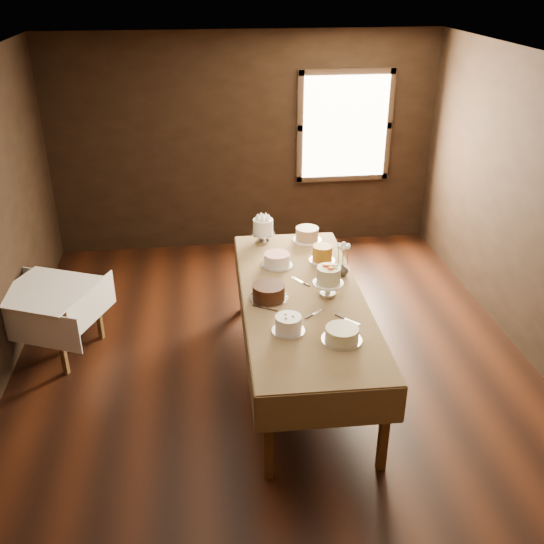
{
  "coord_description": "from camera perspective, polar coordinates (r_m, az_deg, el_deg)",
  "views": [
    {
      "loc": [
        -0.63,
        -4.78,
        3.49
      ],
      "look_at": [
        0.0,
        0.2,
        0.95
      ],
      "focal_mm": 40.26,
      "sensor_mm": 36.0,
      "label": 1
    }
  ],
  "objects": [
    {
      "name": "wall_back",
      "position": [
        8.08,
        -2.53,
        11.84
      ],
      "size": [
        5.0,
        0.02,
        2.8
      ],
      "primitive_type": "cube",
      "color": "black",
      "rests_on": "ground"
    },
    {
      "name": "cake_meringue",
      "position": [
        6.44,
        -0.84,
        3.82
      ],
      "size": [
        0.3,
        0.3,
        0.27
      ],
      "color": "silver",
      "rests_on": "display_table"
    },
    {
      "name": "cake_caramel",
      "position": [
        6.05,
        4.72,
        1.69
      ],
      "size": [
        0.26,
        0.26,
        0.16
      ],
      "color": "white",
      "rests_on": "display_table"
    },
    {
      "name": "cake_server_e",
      "position": [
        5.21,
        -0.2,
        -3.52
      ],
      "size": [
        0.22,
        0.15,
        0.01
      ],
      "primitive_type": "cube",
      "rotation": [
        0.0,
        0.0,
        -0.57
      ],
      "color": "silver",
      "rests_on": "display_table"
    },
    {
      "name": "cake_lattice",
      "position": [
        5.94,
        0.45,
        1.09
      ],
      "size": [
        0.33,
        0.33,
        0.12
      ],
      "color": "silver",
      "rests_on": "display_table"
    },
    {
      "name": "flower_bouquet",
      "position": [
        5.72,
        6.68,
        1.85
      ],
      "size": [
        0.14,
        0.14,
        0.2
      ],
      "primitive_type": null,
      "color": "white",
      "rests_on": "flower_vase"
    },
    {
      "name": "window",
      "position": [
        8.18,
        6.84,
        13.31
      ],
      "size": [
        1.1,
        0.05,
        1.3
      ],
      "primitive_type": "cube",
      "color": "#FFEABF",
      "rests_on": "wall_back"
    },
    {
      "name": "cake_flowers",
      "position": [
        5.42,
        5.28,
        -0.97
      ],
      "size": [
        0.28,
        0.28,
        0.28
      ],
      "color": "white",
      "rests_on": "display_table"
    },
    {
      "name": "ceiling",
      "position": [
        4.87,
        0.31,
        18.7
      ],
      "size": [
        5.0,
        6.0,
        0.01
      ],
      "primitive_type": "cube",
      "color": "beige",
      "rests_on": "wall_back"
    },
    {
      "name": "cake_cream",
      "position": [
        4.82,
        6.55,
        -5.83
      ],
      "size": [
        0.37,
        0.37,
        0.11
      ],
      "color": "silver",
      "rests_on": "display_table"
    },
    {
      "name": "display_table",
      "position": [
        5.48,
        2.87,
        -2.76
      ],
      "size": [
        1.13,
        2.77,
        0.85
      ],
      "rotation": [
        0.0,
        0.0,
        -0.02
      ],
      "color": "#482C13",
      "rests_on": "ground"
    },
    {
      "name": "floor",
      "position": [
        5.95,
        0.24,
        -9.06
      ],
      "size": [
        5.0,
        6.0,
        0.01
      ],
      "primitive_type": "cube",
      "color": "black",
      "rests_on": "ground"
    },
    {
      "name": "cake_server_a",
      "position": [
        5.2,
        4.36,
        -3.71
      ],
      "size": [
        0.21,
        0.17,
        0.01
      ],
      "primitive_type": "cube",
      "rotation": [
        0.0,
        0.0,
        0.65
      ],
      "color": "silver",
      "rests_on": "display_table"
    },
    {
      "name": "cake_chocolate",
      "position": [
        5.36,
        -0.31,
        -1.89
      ],
      "size": [
        0.4,
        0.4,
        0.13
      ],
      "color": "silver",
      "rests_on": "display_table"
    },
    {
      "name": "cake_swirl",
      "position": [
        4.89,
        1.54,
        -4.93
      ],
      "size": [
        0.27,
        0.27,
        0.14
      ],
      "color": "silver",
      "rests_on": "display_table"
    },
    {
      "name": "flower_vase",
      "position": [
        5.8,
        6.59,
        0.23
      ],
      "size": [
        0.12,
        0.12,
        0.12
      ],
      "primitive_type": "imported",
      "rotation": [
        0.0,
        0.0,
        3.16
      ],
      "color": "#2D2823",
      "rests_on": "display_table"
    },
    {
      "name": "cake_server_c",
      "position": [
        5.7,
        2.41,
        -0.73
      ],
      "size": [
        0.15,
        0.22,
        0.01
      ],
      "primitive_type": "cube",
      "rotation": [
        0.0,
        0.0,
        2.13
      ],
      "color": "silver",
      "rests_on": "display_table"
    },
    {
      "name": "side_table",
      "position": [
        6.29,
        -20.27,
        -2.19
      ],
      "size": [
        1.08,
        1.08,
        0.69
      ],
      "rotation": [
        0.0,
        0.0,
        -0.41
      ],
      "color": "#482C13",
      "rests_on": "ground"
    },
    {
      "name": "cake_server_d",
      "position": [
        5.74,
        5.88,
        -0.65
      ],
      "size": [
        0.17,
        0.2,
        0.01
      ],
      "primitive_type": "cube",
      "rotation": [
        0.0,
        0.0,
        0.87
      ],
      "color": "silver",
      "rests_on": "display_table"
    },
    {
      "name": "cake_speckled",
      "position": [
        6.5,
        3.3,
        3.52
      ],
      "size": [
        0.31,
        0.31,
        0.14
      ],
      "color": "white",
      "rests_on": "display_table"
    },
    {
      "name": "cake_server_b",
      "position": [
        5.09,
        7.48,
        -4.61
      ],
      "size": [
        0.18,
        0.19,
        0.01
      ],
      "primitive_type": "cube",
      "rotation": [
        0.0,
        0.0,
        -0.82
      ],
      "color": "silver",
      "rests_on": "display_table"
    },
    {
      "name": "wall_front",
      "position": [
        2.82,
        8.77,
        -21.55
      ],
      "size": [
        5.0,
        0.02,
        2.8
      ],
      "primitive_type": "cube",
      "color": "black",
      "rests_on": "ground"
    }
  ]
}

